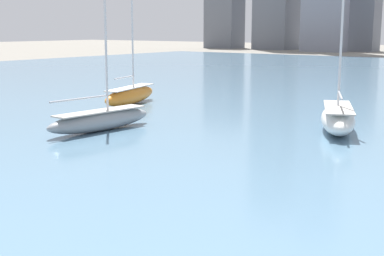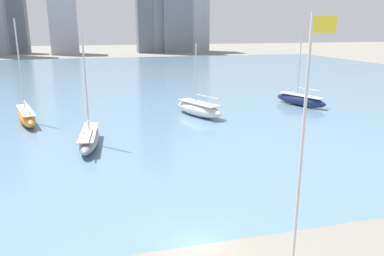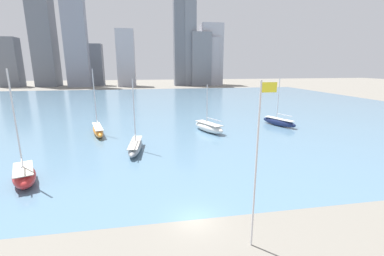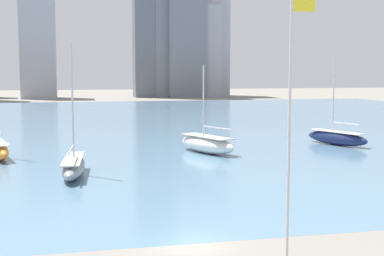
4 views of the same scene
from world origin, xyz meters
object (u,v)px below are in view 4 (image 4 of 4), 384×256
Objects in this scene: flag_pole at (290,122)px; sailboat_navy at (337,138)px; sailboat_white at (207,144)px; sailboat_gray at (73,166)px.

flag_pole reaches higher than sailboat_navy.
flag_pole reaches higher than sailboat_white.
sailboat_white is (5.01, 35.52, -5.92)m from flag_pole.
sailboat_gray reaches higher than sailboat_white.
sailboat_navy is at bearing -14.73° from sailboat_white.
sailboat_navy is 0.93× the size of sailboat_gray.
flag_pole is 1.09× the size of sailboat_gray.
flag_pole is 44.98m from sailboat_navy.
flag_pole is at bearing -63.83° from sailboat_gray.
sailboat_gray is (-32.74, -13.23, -0.07)m from sailboat_navy.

